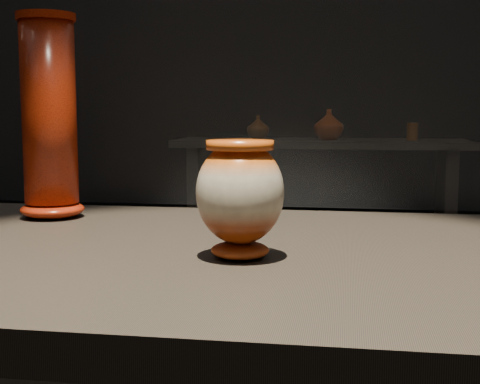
# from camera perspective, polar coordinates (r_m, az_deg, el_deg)

# --- Properties ---
(main_vase) EXTENTS (0.13, 0.13, 0.17)m
(main_vase) POSITION_cam_1_polar(r_m,az_deg,el_deg) (0.93, 0.00, -0.18)
(main_vase) COLOR maroon
(main_vase) RESTS_ON display_plinth
(tall_vase) EXTENTS (0.13, 0.13, 0.39)m
(tall_vase) POSITION_cam_1_polar(r_m,az_deg,el_deg) (1.33, -15.95, 5.90)
(tall_vase) COLOR #B5290C
(tall_vase) RESTS_ON display_plinth
(back_shelf) EXTENTS (2.00, 0.60, 0.90)m
(back_shelf) POSITION_cam_1_polar(r_m,az_deg,el_deg) (4.67, 6.83, 1.23)
(back_shelf) COLOR black
(back_shelf) RESTS_ON ground
(back_vase_left) EXTENTS (0.17, 0.17, 0.16)m
(back_vase_left) POSITION_cam_1_polar(r_m,az_deg,el_deg) (4.73, 1.55, 5.55)
(back_vase_left) COLOR brown
(back_vase_left) RESTS_ON back_shelf
(back_vase_mid) EXTENTS (0.24, 0.24, 0.21)m
(back_vase_mid) POSITION_cam_1_polar(r_m,az_deg,el_deg) (4.61, 7.59, 5.73)
(back_vase_mid) COLOR maroon
(back_vase_mid) RESTS_ON back_shelf
(back_vase_right) EXTENTS (0.07, 0.07, 0.12)m
(back_vase_right) POSITION_cam_1_polar(r_m,az_deg,el_deg) (4.64, 14.49, 5.01)
(back_vase_right) COLOR brown
(back_vase_right) RESTS_ON back_shelf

